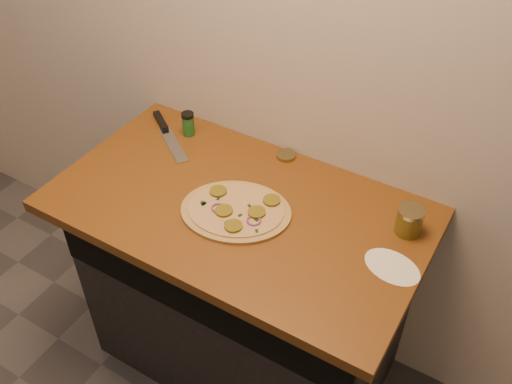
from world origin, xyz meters
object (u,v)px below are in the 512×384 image
Objects in this scene: chefs_knife at (166,132)px; salsa_jar at (409,220)px; spice_shaker at (188,124)px; pizza at (236,211)px.

salsa_jar is at bearing -1.96° from chefs_knife.
salsa_jar reaches higher than chefs_knife.
chefs_knife is at bearing -153.21° from spice_shaker.
pizza is at bearing -35.41° from spice_shaker.
salsa_jar is at bearing -4.66° from spice_shaker.
spice_shaker is (0.08, 0.04, 0.04)m from chefs_knife.
salsa_jar is (0.94, -0.03, 0.04)m from chefs_knife.
chefs_knife is at bearing 153.12° from pizza.
spice_shaker reaches higher than salsa_jar.
pizza is 4.90× the size of salsa_jar.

